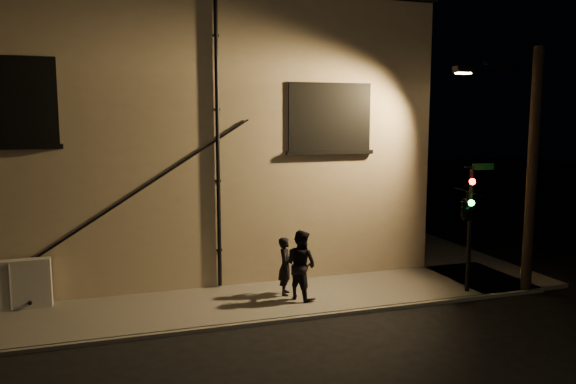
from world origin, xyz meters
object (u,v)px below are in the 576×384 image
object	(u,v)px
streetlamp_pole	(528,164)
pedestrian_b	(301,265)
utility_cabinet	(11,285)
traffic_signal	(467,207)
pedestrian_a	(285,266)

from	to	relation	value
streetlamp_pole	pedestrian_b	bearing A→B (deg)	170.37
utility_cabinet	traffic_signal	distance (m)	12.16
streetlamp_pole	traffic_signal	bearing A→B (deg)	176.14
utility_cabinet	pedestrian_b	xyz separation A→B (m)	(7.30, -1.50, 0.31)
utility_cabinet	pedestrian_a	world-z (taller)	pedestrian_a
utility_cabinet	traffic_signal	xyz separation A→B (m)	(11.77, -2.45, 1.79)
utility_cabinet	pedestrian_a	size ratio (longest dim) A/B	1.20
utility_cabinet	pedestrian_b	bearing A→B (deg)	-11.64
pedestrian_a	pedestrian_b	bearing A→B (deg)	-128.70
pedestrian_a	traffic_signal	world-z (taller)	traffic_signal
pedestrian_a	utility_cabinet	bearing A→B (deg)	102.22
pedestrian_b	traffic_signal	size ratio (longest dim) A/B	0.52
pedestrian_b	traffic_signal	distance (m)	4.81
utility_cabinet	streetlamp_pole	world-z (taller)	streetlamp_pole
utility_cabinet	streetlamp_pole	bearing A→B (deg)	-10.71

